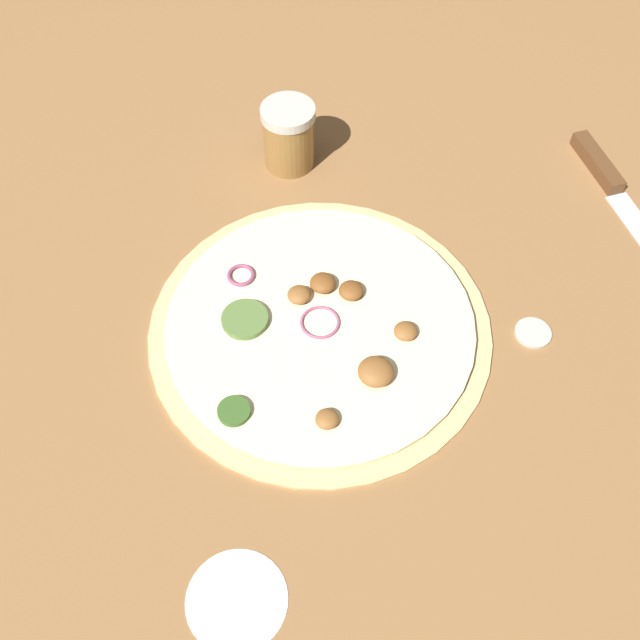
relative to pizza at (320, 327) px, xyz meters
name	(u,v)px	position (x,y,z in m)	size (l,w,h in m)	color
ground_plane	(320,329)	(0.00, 0.00, -0.01)	(3.00, 3.00, 0.00)	olive
pizza	(320,327)	(0.00, 0.00, 0.00)	(0.37, 0.37, 0.03)	#D6B77A
knife	(612,184)	(0.13, 0.40, 0.00)	(0.26, 0.17, 0.02)	silver
spice_jar	(289,136)	(-0.20, 0.17, 0.04)	(0.07, 0.07, 0.08)	olive
loose_cap	(533,332)	(0.18, 0.15, 0.00)	(0.04, 0.04, 0.01)	beige
flour_patch	(237,600)	(0.13, -0.26, -0.01)	(0.09, 0.09, 0.00)	white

